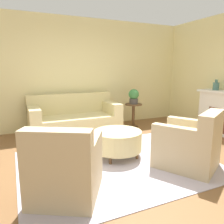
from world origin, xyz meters
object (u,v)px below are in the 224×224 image
armchair_left (66,169)px  ottoman_table (118,140)px  armchair_right (190,146)px  potted_plant_on_side_table (134,96)px  vase_mantel_near (216,86)px  couch (75,119)px  side_table (133,112)px

armchair_left → ottoman_table: size_ratio=1.34×
armchair_right → potted_plant_on_side_table: (0.45, 2.53, 0.47)m
vase_mantel_near → couch: bearing=156.3°
armchair_left → side_table: size_ratio=1.81×
side_table → armchair_right: bearing=-100.2°
couch → potted_plant_on_side_table: potted_plant_on_side_table is taller
vase_mantel_near → side_table: bearing=141.0°
armchair_right → vase_mantel_near: 2.49m
side_table → armchair_left: bearing=-133.3°
armchair_right → vase_mantel_near: size_ratio=4.48×
armchair_left → potted_plant_on_side_table: bearing=46.7°
side_table → couch: bearing=175.5°
armchair_left → ottoman_table: 1.39m
potted_plant_on_side_table → vase_mantel_near: bearing=-39.0°
ottoman_table → vase_mantel_near: vase_mantel_near is taller
couch → ottoman_table: size_ratio=2.52×
side_table → potted_plant_on_side_table: size_ratio=1.58×
armchair_right → vase_mantel_near: vase_mantel_near is taller
couch → armchair_left: 2.77m
ottoman_table → armchair_right: bearing=-45.7°
couch → armchair_right: bearing=-67.2°
couch → armchair_left: size_ratio=1.88×
ottoman_table → potted_plant_on_side_table: (1.28, 1.68, 0.53)m
armchair_left → armchair_right: size_ratio=1.00×
couch → vase_mantel_near: 3.48m
armchair_left → vase_mantel_near: 4.19m
couch → ottoman_table: (0.28, -1.80, -0.03)m
couch → side_table: bearing=-4.5°
ottoman_table → vase_mantel_near: (2.81, 0.44, 0.83)m
couch → side_table: (1.57, -0.12, 0.08)m
ottoman_table → side_table: side_table is taller
couch → armchair_right: 2.88m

